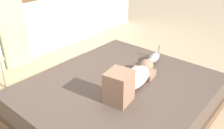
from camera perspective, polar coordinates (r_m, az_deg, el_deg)
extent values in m
plane|color=tan|center=(3.02, -0.11, -12.20)|extent=(16.00, 16.00, 0.00)
cube|color=brown|center=(3.02, 1.70, -10.44)|extent=(2.18, 1.92, 0.14)
cube|color=#4C3D33|center=(2.90, 1.76, -7.07)|extent=(2.11, 1.86, 0.29)
ellipsoid|color=silver|center=(2.78, 5.44, -3.12)|extent=(0.60, 0.35, 0.17)
sphere|color=#8C664C|center=(3.06, 8.21, -0.31)|extent=(0.17, 0.17, 0.17)
cube|color=#8C664C|center=(2.45, 1.65, -5.32)|extent=(0.30, 0.28, 0.34)
cube|color=#8C664C|center=(2.98, 7.24, -2.00)|extent=(0.24, 0.31, 0.08)
ellipsoid|color=gray|center=(3.33, 9.94, 1.54)|extent=(0.27, 0.14, 0.13)
sphere|color=gray|center=(3.19, 8.83, 0.69)|extent=(0.08, 0.08, 0.08)
cylinder|color=gray|center=(3.43, 11.05, 3.43)|extent=(0.02, 0.02, 0.16)
cylinder|color=tan|center=(3.76, -24.18, -2.14)|extent=(0.04, 0.04, 0.44)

